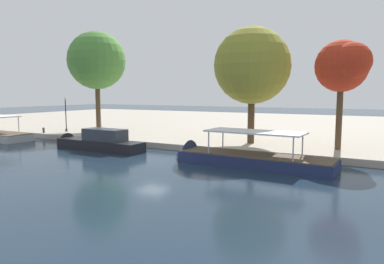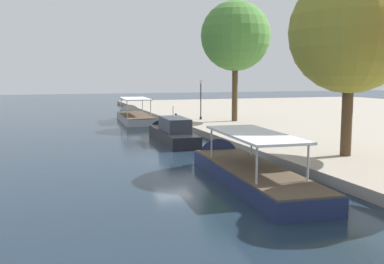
{
  "view_description": "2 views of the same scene",
  "coord_description": "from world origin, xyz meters",
  "px_view_note": "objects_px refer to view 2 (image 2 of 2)",
  "views": [
    {
      "loc": [
        16.3,
        -23.59,
        5.58
      ],
      "look_at": [
        1.29,
        4.49,
        2.02
      ],
      "focal_mm": 32.89,
      "sensor_mm": 36.0,
      "label": 1
    },
    {
      "loc": [
        28.34,
        -8.0,
        5.61
      ],
      "look_at": [
        0.81,
        1.06,
        1.91
      ],
      "focal_mm": 41.77,
      "sensor_mm": 36.0,
      "label": 2
    }
  ],
  "objects_px": {
    "lamp_post": "(201,97)",
    "tree_2": "(235,37)",
    "tour_boat_2": "(245,174)",
    "motor_yacht_1": "(171,134)",
    "mooring_bollard_0": "(176,116)",
    "tour_boat_0": "(134,118)",
    "tree_0": "(354,34)"
  },
  "relations": [
    {
      "from": "tour_boat_2",
      "to": "motor_yacht_1",
      "type": "bearing_deg",
      "value": 3.18
    },
    {
      "from": "tree_2",
      "to": "lamp_post",
      "type": "bearing_deg",
      "value": -134.03
    },
    {
      "from": "motor_yacht_1",
      "to": "mooring_bollard_0",
      "type": "xyz_separation_m",
      "value": [
        -12.48,
        4.05,
        0.33
      ]
    },
    {
      "from": "motor_yacht_1",
      "to": "tree_2",
      "type": "xyz_separation_m",
      "value": [
        -8.52,
        9.62,
        9.07
      ]
    },
    {
      "from": "tree_0",
      "to": "tree_2",
      "type": "distance_m",
      "value": 21.86
    },
    {
      "from": "mooring_bollard_0",
      "to": "lamp_post",
      "type": "relative_size",
      "value": 0.15
    },
    {
      "from": "tour_boat_2",
      "to": "mooring_bollard_0",
      "type": "distance_m",
      "value": 27.9
    },
    {
      "from": "motor_yacht_1",
      "to": "tree_2",
      "type": "bearing_deg",
      "value": -46.16
    },
    {
      "from": "tour_boat_0",
      "to": "tree_0",
      "type": "xyz_separation_m",
      "value": [
        31.09,
        7.74,
        7.78
      ]
    },
    {
      "from": "lamp_post",
      "to": "tree_2",
      "type": "distance_m",
      "value": 7.78
    },
    {
      "from": "lamp_post",
      "to": "tree_2",
      "type": "relative_size",
      "value": 0.34
    },
    {
      "from": "motor_yacht_1",
      "to": "tree_2",
      "type": "height_order",
      "value": "tree_2"
    },
    {
      "from": "tour_boat_2",
      "to": "mooring_bollard_0",
      "type": "relative_size",
      "value": 19.26
    },
    {
      "from": "motor_yacht_1",
      "to": "lamp_post",
      "type": "distance_m",
      "value": 13.41
    },
    {
      "from": "tour_boat_2",
      "to": "tree_0",
      "type": "xyz_separation_m",
      "value": [
        -1.89,
        8.03,
        7.79
      ]
    },
    {
      "from": "motor_yacht_1",
      "to": "mooring_bollard_0",
      "type": "distance_m",
      "value": 13.12
    },
    {
      "from": "mooring_bollard_0",
      "to": "lamp_post",
      "type": "xyz_separation_m",
      "value": [
        1.11,
        2.63,
        2.13
      ]
    },
    {
      "from": "tour_boat_0",
      "to": "lamp_post",
      "type": "xyz_separation_m",
      "value": [
        6.5,
        6.47,
        2.74
      ]
    },
    {
      "from": "motor_yacht_1",
      "to": "tree_0",
      "type": "height_order",
      "value": "tree_0"
    },
    {
      "from": "mooring_bollard_0",
      "to": "tree_2",
      "type": "xyz_separation_m",
      "value": [
        3.96,
        5.57,
        8.74
      ]
    },
    {
      "from": "tour_boat_2",
      "to": "tree_2",
      "type": "distance_m",
      "value": 27.2
    },
    {
      "from": "lamp_post",
      "to": "tree_0",
      "type": "xyz_separation_m",
      "value": [
        24.59,
        1.28,
        5.04
      ]
    },
    {
      "from": "mooring_bollard_0",
      "to": "lamp_post",
      "type": "distance_m",
      "value": 3.56
    },
    {
      "from": "tree_0",
      "to": "tour_boat_0",
      "type": "bearing_deg",
      "value": -166.01
    },
    {
      "from": "mooring_bollard_0",
      "to": "tour_boat_2",
      "type": "bearing_deg",
      "value": -8.51
    },
    {
      "from": "tree_2",
      "to": "motor_yacht_1",
      "type": "bearing_deg",
      "value": -48.48
    },
    {
      "from": "lamp_post",
      "to": "tree_0",
      "type": "height_order",
      "value": "tree_0"
    },
    {
      "from": "tour_boat_2",
      "to": "lamp_post",
      "type": "relative_size",
      "value": 2.98
    },
    {
      "from": "tour_boat_0",
      "to": "lamp_post",
      "type": "height_order",
      "value": "lamp_post"
    },
    {
      "from": "tour_boat_2",
      "to": "lamp_post",
      "type": "height_order",
      "value": "lamp_post"
    },
    {
      "from": "mooring_bollard_0",
      "to": "tour_boat_0",
      "type": "bearing_deg",
      "value": -144.51
    },
    {
      "from": "tree_0",
      "to": "tree_2",
      "type": "height_order",
      "value": "tree_2"
    }
  ]
}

